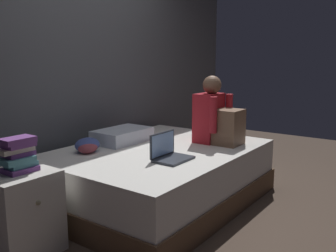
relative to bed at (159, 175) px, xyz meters
The scene contains 9 objects.
ground_plane 0.44m from the bed, 123.69° to the right, with size 8.00×8.00×0.00m, color #47382D.
wall_back 1.43m from the bed, 102.53° to the left, with size 5.60×0.10×2.70m, color #4C4F54.
bed is the anchor object (origin of this frame).
nightstand 1.32m from the bed, behind, with size 0.44×0.46×0.58m.
person_sitting 0.80m from the bed, 31.37° to the right, with size 0.39×0.44×0.66m.
laptop 0.50m from the bed, 129.79° to the right, with size 0.32×0.23×0.22m.
pillow 0.56m from the bed, 90.07° to the left, with size 0.56×0.36×0.13m, color silver.
book_stack 1.37m from the bed, behind, with size 0.23×0.16×0.24m.
clothes_pile 0.72m from the bed, 139.18° to the left, with size 0.24×0.21×0.13m.
Camera 1 is at (-2.41, -1.71, 1.33)m, focal length 39.25 mm.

